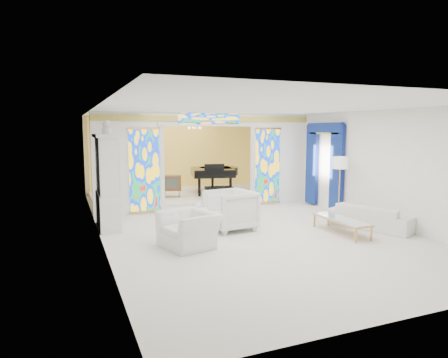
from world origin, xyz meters
name	(u,v)px	position (x,y,z in m)	size (l,w,h in m)	color
floor	(234,222)	(0.00, 0.00, 0.00)	(12.00, 12.00, 0.00)	silver
ceiling	(234,110)	(0.00, 0.00, 3.00)	(7.00, 12.00, 0.02)	white
wall_back	(175,154)	(0.00, 6.00, 1.50)	(7.00, 0.02, 3.00)	white
wall_front	(419,207)	(0.00, -6.00, 1.50)	(7.00, 0.02, 3.00)	white
wall_left	(97,172)	(-3.50, 0.00, 1.50)	(0.02, 12.00, 3.00)	white
wall_right	(341,163)	(3.50, 0.00, 1.50)	(0.02, 12.00, 3.00)	white
partition_wall	(209,156)	(0.00, 2.00, 1.65)	(7.00, 0.22, 3.00)	white
stained_glass_left	(145,171)	(-2.03, 1.89, 1.30)	(0.90, 0.04, 2.40)	gold
stained_glass_right	(267,166)	(2.03, 1.89, 1.30)	(0.90, 0.04, 2.40)	gold
stained_glass_transom	(210,119)	(0.00, 1.89, 2.82)	(2.00, 0.04, 0.34)	gold
alcove_platform	(189,196)	(0.00, 4.10, 0.09)	(6.80, 3.80, 0.18)	silver
gold_curtain_back	(176,154)	(0.00, 5.88, 1.50)	(6.70, 0.10, 2.90)	#EAC751
chandelier	(195,128)	(0.20, 4.00, 2.55)	(0.48, 0.48, 0.30)	#C78C45
blue_drapes	(324,159)	(3.40, 0.70, 1.58)	(0.14, 1.85, 2.65)	navy
china_cabinet	(107,182)	(-3.22, 0.60, 1.17)	(0.56, 1.46, 2.72)	silver
armchair_left	(189,229)	(-1.80, -1.76, 0.37)	(1.15, 1.00, 0.75)	white
armchair_right	(230,210)	(-0.41, -0.75, 0.50)	(1.07, 1.10, 1.00)	white
sofa	(371,217)	(2.95, -1.96, 0.30)	(2.06, 0.81, 0.60)	silver
side_table	(197,219)	(-1.37, -1.02, 0.42)	(0.59, 0.59, 0.64)	silver
vase	(197,205)	(-1.37, -1.02, 0.75)	(0.20, 0.20, 0.21)	white
coffee_table	(341,220)	(1.91, -2.10, 0.34)	(0.52, 1.68, 0.37)	silver
floor_lamp	(340,166)	(3.00, -0.59, 1.48)	(0.56, 0.56, 1.74)	#C78C45
grand_piano	(215,172)	(0.96, 3.94, 0.93)	(2.12, 2.88, 1.11)	black
tv_console	(172,183)	(-0.79, 3.56, 0.66)	(0.73, 0.59, 0.74)	brown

